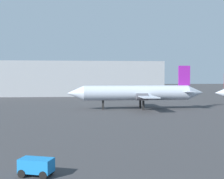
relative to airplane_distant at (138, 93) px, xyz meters
The scene contains 3 objects.
airplane_distant is the anchor object (origin of this frame).
baggage_cart 48.33m from the airplane_distant, 109.30° to the right, with size 2.70×2.05×1.30m.
terminal_building 60.56m from the airplane_distant, 107.27° to the left, with size 72.87×26.59×13.12m, color #999EA3.
Camera 1 is at (-2.94, -11.38, 7.25)m, focal length 49.54 mm.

